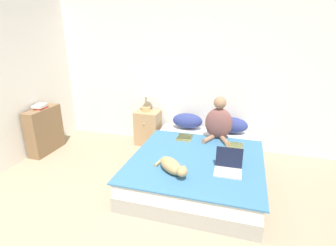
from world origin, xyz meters
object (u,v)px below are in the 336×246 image
at_px(laptop_open, 228,167).
at_px(bookshelf, 45,130).
at_px(nightstand, 148,128).
at_px(cat_tabby, 172,166).
at_px(book_stack_top, 40,106).
at_px(table_lamp, 146,93).
at_px(pillow_near, 188,121).
at_px(person_sitting, 219,122).
at_px(bed, 199,165).
at_px(pillow_far, 232,125).

distance_m(laptop_open, bookshelf, 3.12).
relative_size(laptop_open, nightstand, 0.53).
distance_m(cat_tabby, bookshelf, 2.56).
bearing_deg(laptop_open, book_stack_top, 169.74).
xyz_separation_m(nightstand, table_lamp, (-0.03, 0.02, 0.63)).
bearing_deg(pillow_near, cat_tabby, -84.12).
relative_size(laptop_open, table_lamp, 0.70).
height_order(person_sitting, book_stack_top, person_sitting).
height_order(person_sitting, bookshelf, person_sitting).
distance_m(bed, pillow_far, 1.03).
bearing_deg(bookshelf, pillow_near, 19.68).
height_order(bed, bookshelf, bookshelf).
xyz_separation_m(laptop_open, nightstand, (-1.52, 1.31, -0.13)).
relative_size(person_sitting, nightstand, 1.08).
height_order(person_sitting, cat_tabby, person_sitting).
xyz_separation_m(cat_tabby, book_stack_top, (-2.45, 0.72, 0.33)).
distance_m(bed, book_stack_top, 2.73).
xyz_separation_m(person_sitting, nightstand, (-1.29, 0.31, -0.35)).
distance_m(bed, table_lamp, 1.64).
height_order(pillow_far, bookshelf, bookshelf).
xyz_separation_m(cat_tabby, table_lamp, (-0.92, 1.56, 0.46)).
relative_size(table_lamp, bookshelf, 0.60).
height_order(bed, pillow_far, pillow_far).
height_order(pillow_far, laptop_open, laptop_open).
bearing_deg(bookshelf, cat_tabby, -16.54).
bearing_deg(table_lamp, bookshelf, -151.37).
xyz_separation_m(pillow_near, pillow_far, (0.74, 0.00, 0.00)).
bearing_deg(pillow_far, person_sitting, -120.31).
bearing_deg(table_lamp, pillow_near, -1.08).
height_order(cat_tabby, nightstand, nightstand).
bearing_deg(book_stack_top, cat_tabby, -16.37).
height_order(pillow_far, cat_tabby, pillow_far).
relative_size(bed, bookshelf, 2.79).
bearing_deg(person_sitting, nightstand, 166.39).
relative_size(pillow_far, bookshelf, 0.67).
bearing_deg(nightstand, person_sitting, -13.61).
relative_size(person_sitting, cat_tabby, 1.38).
relative_size(nightstand, bookshelf, 0.80).
xyz_separation_m(bed, table_lamp, (-1.14, 0.92, 0.75)).
bearing_deg(cat_tabby, table_lamp, 160.76).
distance_m(cat_tabby, laptop_open, 0.67).
height_order(pillow_far, book_stack_top, book_stack_top).
height_order(laptop_open, table_lamp, table_lamp).
height_order(bookshelf, book_stack_top, book_stack_top).
distance_m(bed, bookshelf, 2.67).
relative_size(pillow_near, table_lamp, 1.12).
bearing_deg(laptop_open, pillow_far, 90.82).
bearing_deg(person_sitting, cat_tabby, -107.98).
xyz_separation_m(nightstand, bookshelf, (-1.56, -0.81, 0.08)).
height_order(nightstand, table_lamp, table_lamp).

